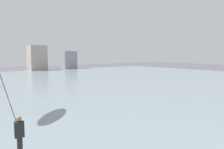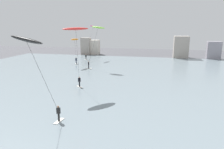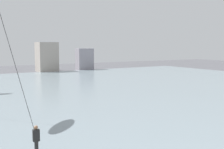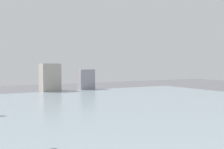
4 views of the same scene
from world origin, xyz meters
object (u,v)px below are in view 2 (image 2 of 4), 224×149
at_px(kitesurfer_black, 30,47).
at_px(kitesurfer_pink, 92,30).
at_px(kitesurfer_red, 76,33).
at_px(kitesurfer_orange, 75,43).
at_px(kitesurfer_lime, 97,31).

relative_size(kitesurfer_black, kitesurfer_pink, 0.89).
relative_size(kitesurfer_pink, kitesurfer_red, 1.06).
distance_m(kitesurfer_black, kitesurfer_orange, 30.12).
bearing_deg(kitesurfer_lime, kitesurfer_pink, 112.06).
bearing_deg(kitesurfer_lime, kitesurfer_red, -83.81).
bearing_deg(kitesurfer_orange, kitesurfer_red, -66.79).
relative_size(kitesurfer_black, kitesurfer_lime, 0.93).
xyz_separation_m(kitesurfer_red, kitesurfer_orange, (-7.85, 18.30, -2.85)).
height_order(kitesurfer_lime, kitesurfer_orange, kitesurfer_lime).
bearing_deg(kitesurfer_black, kitesurfer_lime, 93.77).
distance_m(kitesurfer_black, kitesurfer_lime, 26.83).
bearing_deg(kitesurfer_lime, kitesurfer_black, -86.23).
distance_m(kitesurfer_red, kitesurfer_orange, 20.12).
xyz_separation_m(kitesurfer_lime, kitesurfer_red, (1.74, -16.06, 0.12)).
bearing_deg(kitesurfer_red, kitesurfer_black, -89.88).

